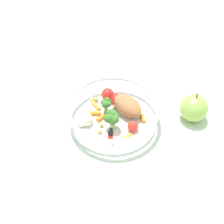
# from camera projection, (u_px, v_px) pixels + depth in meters

# --- Properties ---
(ground_plane) EXTENTS (2.40, 2.40, 0.00)m
(ground_plane) POSITION_uv_depth(u_px,v_px,m) (116.00, 120.00, 0.81)
(ground_plane) COLOR silver
(food_container) EXTENTS (0.22, 0.22, 0.06)m
(food_container) POSITION_uv_depth(u_px,v_px,m) (113.00, 112.00, 0.78)
(food_container) COLOR white
(food_container) RESTS_ON ground_plane
(loose_apple) EXTENTS (0.07, 0.07, 0.08)m
(loose_apple) POSITION_uv_depth(u_px,v_px,m) (194.00, 108.00, 0.79)
(loose_apple) COLOR #8CB74C
(loose_apple) RESTS_ON ground_plane
(folded_napkin) EXTENTS (0.16, 0.14, 0.01)m
(folded_napkin) POSITION_uv_depth(u_px,v_px,m) (52.00, 89.00, 0.88)
(folded_napkin) COLOR silver
(folded_napkin) RESTS_ON ground_plane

